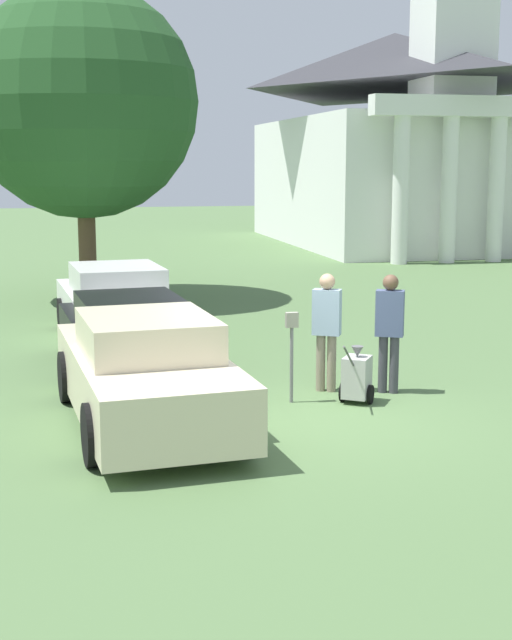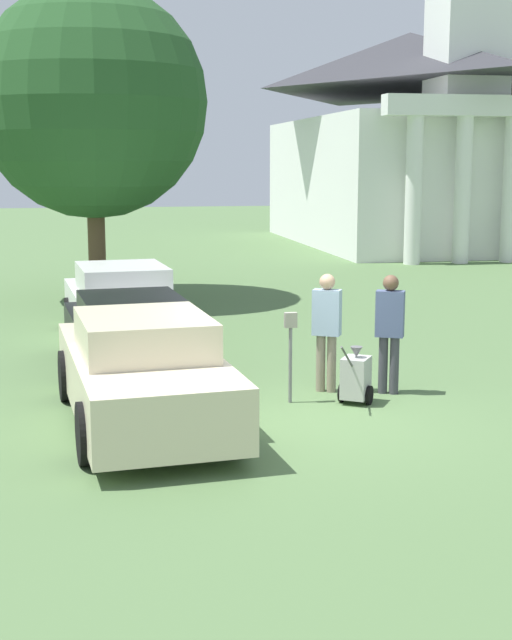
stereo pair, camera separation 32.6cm
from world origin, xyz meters
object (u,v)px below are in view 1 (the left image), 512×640
parked_car_black (129,338)px  equipment_cart (357,377)px  person_supervisor (390,325)px  church (397,125)px  parked_car_white (116,305)px  parking_meter (292,340)px  parked_car_cream (146,373)px  person_worker (327,324)px

parked_car_black → equipment_cart: size_ratio=4.96×
person_supervisor → equipment_cart: (-0.66, -0.44, -0.66)m
parked_car_black → church: church is taller
parked_car_black → parked_car_white: 3.13m
parked_car_black → parking_meter: (2.18, -2.18, 0.30)m
person_supervisor → equipment_cart: person_supervisor is taller
parked_car_white → parked_car_cream: bearing=-95.1°
parked_car_white → church: bearing=49.9°
parked_car_black → parking_meter: size_ratio=3.69×
parked_car_black → person_worker: size_ratio=2.71×
parked_car_white → person_worker: bearing=-64.1°
parked_car_cream → person_worker: size_ratio=2.70×
equipment_cart → church: size_ratio=0.05×
parked_car_cream → parking_meter: 2.29m
church → person_supervisor: bearing=-111.5°
person_supervisor → church: size_ratio=0.09×
parking_meter → church: church is taller
parking_meter → person_supervisor: bearing=8.0°
parked_car_black → person_supervisor: size_ratio=2.71×
parked_car_cream → person_supervisor: bearing=8.2°
parked_car_white → person_worker: person_worker is taller
parking_meter → person_worker: bearing=37.3°
person_worker → equipment_cart: (0.24, -0.74, -0.66)m
person_worker → parked_car_white: bearing=-30.5°
parked_car_black → equipment_cart: bearing=-42.7°
person_worker → church: size_ratio=0.09×
parking_meter → person_supervisor: person_supervisor is taller
person_worker → church: bearing=-85.0°
parked_car_black → parked_car_white: (0.00, 3.13, 0.05)m
parked_car_white → person_supervisor: bearing=-58.5°
parked_car_cream → equipment_cart: bearing=3.1°
equipment_cart → parked_car_cream: bearing=-138.5°
parked_car_black → parked_car_white: bearing=84.9°
person_worker → equipment_cart: bearing=136.5°
parked_car_black → person_worker: (2.87, -1.66, 0.41)m
person_worker → equipment_cart: size_ratio=1.83×
person_worker → church: church is taller
parked_car_cream → church: church is taller
person_supervisor → parked_car_white: bearing=-27.2°
person_supervisor → parked_car_cream: bearing=39.5°
person_supervisor → church: church is taller
parked_car_cream → church: size_ratio=0.23×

